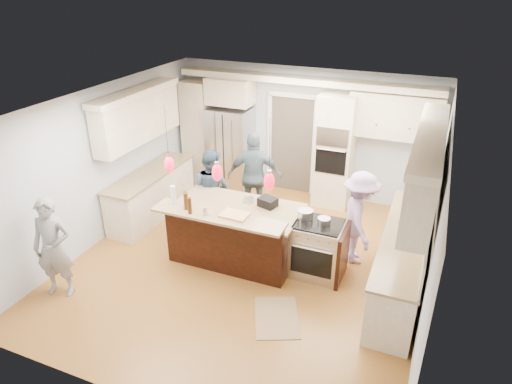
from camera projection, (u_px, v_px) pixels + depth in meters
ground_plane at (248, 262)px, 7.66m from camera, size 6.00×6.00×0.00m
room_shell at (247, 162)px, 6.86m from camera, size 5.54×6.04×2.72m
refrigerator at (231, 148)px, 9.99m from camera, size 0.90×0.70×1.80m
oven_column at (335, 151)px, 9.12m from camera, size 0.72×0.69×2.30m
back_upper_cabinets at (267, 117)px, 9.48m from camera, size 5.30×0.61×2.54m
right_counter_run at (410, 227)px, 6.61m from camera, size 0.64×3.10×2.51m
left_cabinets at (147, 166)px, 8.70m from camera, size 0.64×2.30×2.51m
kitchen_island at (236, 232)px, 7.59m from camera, size 2.10×1.46×1.12m
island_range at (319, 249)px, 7.18m from camera, size 0.82×0.71×0.92m
pendant_lights at (217, 172)px, 6.53m from camera, size 1.75×0.15×1.03m
person_bar_end at (53, 248)px, 6.61m from camera, size 0.66×0.53×1.58m
person_far_left at (211, 189)px, 8.40m from camera, size 0.83×0.68×1.55m
person_far_right at (255, 176)px, 8.69m from camera, size 1.11×0.74×1.76m
person_range_side at (359, 218)px, 7.38m from camera, size 0.94×1.18×1.59m
floor_rug at (277, 317)px, 6.43m from camera, size 0.91×1.05×0.01m
water_bottle at (173, 195)px, 7.05m from camera, size 0.09×0.09×0.32m
beer_bottle_a at (186, 199)px, 7.00m from camera, size 0.07×0.07×0.25m
beer_bottle_b at (190, 206)px, 6.79m from camera, size 0.09×0.09×0.26m
beer_bottle_c at (186, 201)px, 6.91m from camera, size 0.07×0.07×0.28m
drink_can at (205, 211)px, 6.77m from camera, size 0.09×0.09×0.14m
cutting_board at (234, 215)px, 6.78m from camera, size 0.42×0.31×0.03m
pot_large at (305, 214)px, 7.10m from camera, size 0.24×0.24×0.14m
pot_small at (324, 221)px, 6.95m from camera, size 0.20×0.20×0.10m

